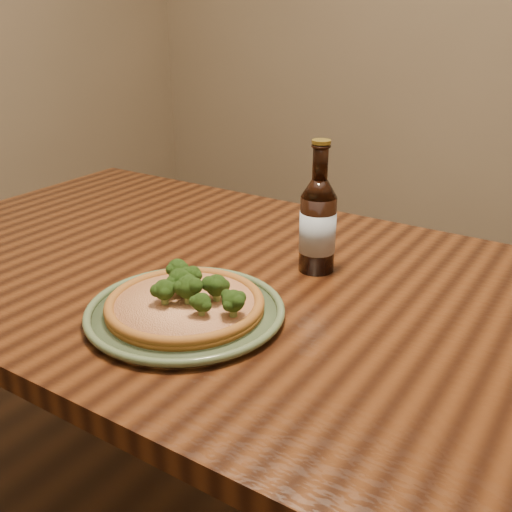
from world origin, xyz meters
The scene contains 4 objects.
table centered at (0.00, 0.10, 0.66)m, with size 1.60×0.90×0.75m.
plate centered at (0.02, -0.09, 0.76)m, with size 0.33×0.33×0.02m.
pizza centered at (0.02, -0.09, 0.78)m, with size 0.27×0.27×0.07m.
beer_bottle centered at (0.11, 0.20, 0.85)m, with size 0.07×0.07×0.26m.
Camera 1 is at (0.60, -0.77, 1.24)m, focal length 42.00 mm.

